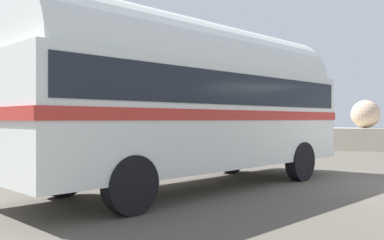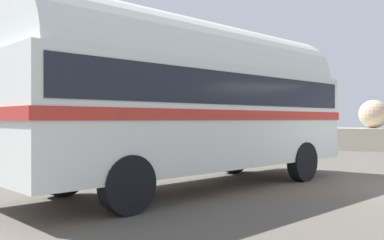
% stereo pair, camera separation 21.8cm
% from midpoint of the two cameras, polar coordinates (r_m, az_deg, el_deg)
% --- Properties ---
extents(vintage_coach, '(5.29, 8.87, 3.70)m').
position_cam_midpoint_polar(vintage_coach, '(9.28, 1.19, 3.24)').
color(vintage_coach, black).
rests_on(vintage_coach, ground).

